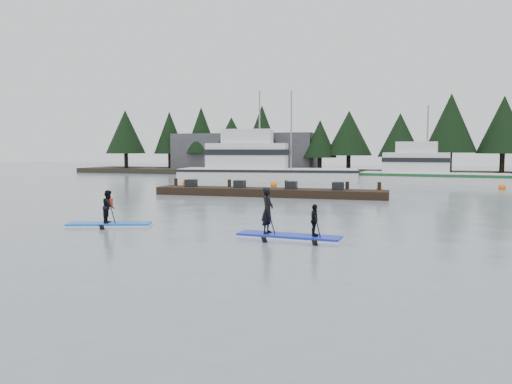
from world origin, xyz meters
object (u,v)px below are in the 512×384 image
(paddleboard_solo, at_px, (109,214))
(paddleboard_duo, at_px, (285,223))
(floating_dock, at_px, (269,192))
(fishing_boat_large, at_px, (263,174))
(fishing_boat_medium, at_px, (429,178))

(paddleboard_solo, distance_m, paddleboard_duo, 7.49)
(floating_dock, bearing_deg, fishing_boat_large, 106.53)
(paddleboard_solo, bearing_deg, paddleboard_duo, -23.46)
(fishing_boat_large, height_order, paddleboard_solo, fishing_boat_large)
(floating_dock, distance_m, paddleboard_duo, 15.33)
(paddleboard_duo, bearing_deg, fishing_boat_large, 111.94)
(fishing_boat_medium, relative_size, paddleboard_duo, 3.42)
(fishing_boat_large, height_order, paddleboard_duo, fishing_boat_large)
(fishing_boat_large, xyz_separation_m, floating_dock, (4.79, -13.90, -0.46))
(paddleboard_solo, height_order, paddleboard_duo, paddleboard_duo)
(fishing_boat_large, bearing_deg, floating_dock, -80.50)
(fishing_boat_large, distance_m, paddleboard_solo, 28.07)
(fishing_boat_medium, bearing_deg, fishing_boat_large, -171.05)
(fishing_boat_medium, bearing_deg, paddleboard_duo, -96.33)
(fishing_boat_medium, distance_m, paddleboard_duo, 30.27)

